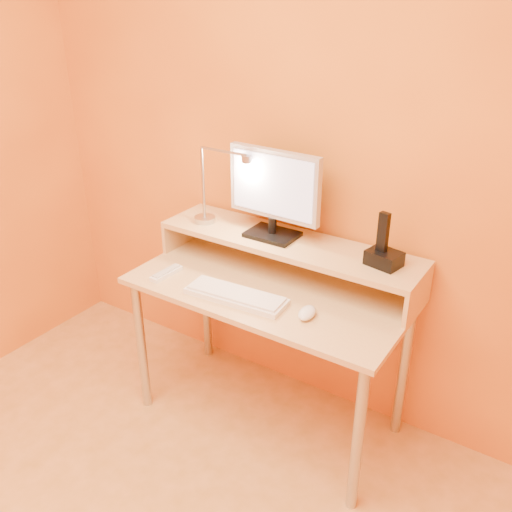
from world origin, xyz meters
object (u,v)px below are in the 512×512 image
Objects in this scene: lamp_base at (205,219)px; remote_control at (166,273)px; phone_dock at (384,258)px; keyboard at (236,296)px; monitor_panel at (274,184)px; mouse at (307,313)px.

remote_control is (-0.00, -0.28, -0.16)m from lamp_base.
keyboard is (-0.50, -0.31, -0.18)m from phone_dock.
monitor_panel reaches higher than remote_control.
lamp_base reaches higher than mouse.
lamp_base is 0.60× the size of remote_control.
lamp_base is at bearing -171.48° from monitor_panel.
monitor_panel reaches higher than keyboard.
phone_dock is 0.78× the size of remote_control.
mouse reaches higher than keyboard.
mouse is at bearing 6.06° from remote_control.
keyboard is 0.38m from remote_control.
keyboard is 2.58× the size of remote_control.
mouse is at bearing 2.29° from keyboard.
monitor_panel is 3.37× the size of phone_dock.
monitor_panel is at bearing 131.22° from mouse.
keyboard is (0.02, -0.32, -0.39)m from monitor_panel.
mouse is (0.33, -0.28, -0.38)m from monitor_panel.
mouse is at bearing -112.47° from phone_dock.
mouse is (0.68, -0.24, -0.15)m from lamp_base.
phone_dock reaches higher than lamp_base.
remote_control is (-0.69, -0.04, -0.01)m from mouse.
phone_dock is 0.61m from keyboard.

